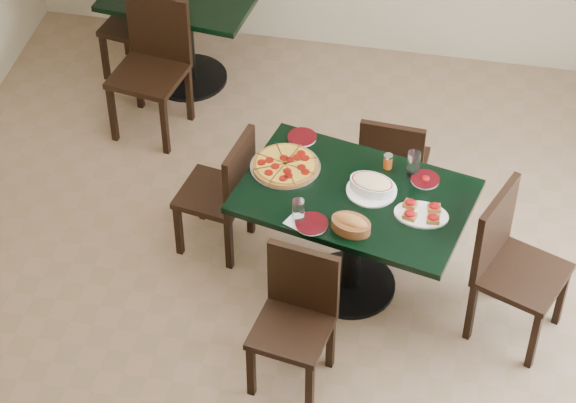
% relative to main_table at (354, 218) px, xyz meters
% --- Properties ---
extents(floor, '(5.50, 5.50, 0.00)m').
position_rel_main_table_xyz_m(floor, '(-0.30, -0.28, -0.57)').
color(floor, brown).
rests_on(floor, ground).
extents(room_shell, '(5.50, 5.50, 5.50)m').
position_rel_main_table_xyz_m(room_shell, '(0.72, 1.44, 0.60)').
color(room_shell, silver).
rests_on(room_shell, floor).
extents(main_table, '(1.41, 1.07, 0.75)m').
position_rel_main_table_xyz_m(main_table, '(0.00, 0.00, 0.00)').
color(main_table, black).
rests_on(main_table, floor).
extents(back_table, '(1.11, 0.87, 0.75)m').
position_rel_main_table_xyz_m(back_table, '(-1.47, 1.81, -0.04)').
color(back_table, black).
rests_on(back_table, floor).
extents(chair_far, '(0.41, 0.41, 0.83)m').
position_rel_main_table_xyz_m(chair_far, '(0.15, 0.63, -0.11)').
color(chair_far, black).
rests_on(chair_far, floor).
extents(chair_near, '(0.45, 0.45, 0.84)m').
position_rel_main_table_xyz_m(chair_near, '(-0.20, -0.67, -0.10)').
color(chair_near, black).
rests_on(chair_near, floor).
extents(chair_right, '(0.57, 0.57, 0.95)m').
position_rel_main_table_xyz_m(chair_right, '(0.88, -0.12, -0.04)').
color(chair_right, black).
rests_on(chair_right, floor).
extents(chair_left, '(0.46, 0.46, 0.84)m').
position_rel_main_table_xyz_m(chair_left, '(-0.80, 0.20, -0.10)').
color(chair_left, black).
rests_on(chair_left, floor).
extents(back_chair_near, '(0.52, 0.52, 0.96)m').
position_rel_main_table_xyz_m(back_chair_near, '(-1.55, 1.30, -0.03)').
color(back_chair_near, black).
rests_on(back_chair_near, floor).
extents(back_chair_left, '(0.46, 0.46, 0.84)m').
position_rel_main_table_xyz_m(back_chair_left, '(-1.79, 1.83, -0.10)').
color(back_chair_left, black).
rests_on(back_chair_left, floor).
extents(pepperoni_pizza, '(0.40, 0.40, 0.04)m').
position_rel_main_table_xyz_m(pepperoni_pizza, '(-0.42, 0.14, 0.20)').
color(pepperoni_pizza, '#B1B2B9').
rests_on(pepperoni_pizza, main_table).
extents(lasagna_casserole, '(0.29, 0.28, 0.09)m').
position_rel_main_table_xyz_m(lasagna_casserole, '(0.09, 0.04, 0.23)').
color(lasagna_casserole, white).
rests_on(lasagna_casserole, main_table).
extents(bread_basket, '(0.25, 0.21, 0.09)m').
position_rel_main_table_xyz_m(bread_basket, '(0.02, -0.28, 0.22)').
color(bread_basket, brown).
rests_on(bread_basket, main_table).
extents(bruschetta_platter, '(0.31, 0.23, 0.05)m').
position_rel_main_table_xyz_m(bruschetta_platter, '(0.38, -0.11, 0.21)').
color(bruschetta_platter, white).
rests_on(bruschetta_platter, main_table).
extents(side_plate_near, '(0.18, 0.18, 0.02)m').
position_rel_main_table_xyz_m(side_plate_near, '(-0.19, -0.29, 0.19)').
color(side_plate_near, white).
rests_on(side_plate_near, main_table).
extents(side_plate_far_r, '(0.16, 0.16, 0.03)m').
position_rel_main_table_xyz_m(side_plate_far_r, '(0.37, 0.18, 0.19)').
color(side_plate_far_r, white).
rests_on(side_plate_far_r, main_table).
extents(side_plate_far_l, '(0.17, 0.17, 0.02)m').
position_rel_main_table_xyz_m(side_plate_far_l, '(-0.38, 0.42, 0.19)').
color(side_plate_far_l, white).
rests_on(side_plate_far_l, main_table).
extents(napkin_setting, '(0.19, 0.19, 0.01)m').
position_rel_main_table_xyz_m(napkin_setting, '(-0.25, -0.27, 0.18)').
color(napkin_setting, silver).
rests_on(napkin_setting, main_table).
extents(water_glass_a, '(0.07, 0.07, 0.15)m').
position_rel_main_table_xyz_m(water_glass_a, '(0.29, 0.23, 0.26)').
color(water_glass_a, silver).
rests_on(water_glass_a, main_table).
extents(water_glass_b, '(0.07, 0.07, 0.14)m').
position_rel_main_table_xyz_m(water_glass_b, '(-0.27, -0.27, 0.25)').
color(water_glass_b, silver).
rests_on(water_glass_b, main_table).
extents(pepper_shaker, '(0.05, 0.05, 0.09)m').
position_rel_main_table_xyz_m(pepper_shaker, '(0.15, 0.26, 0.23)').
color(pepper_shaker, '#B34D13').
rests_on(pepper_shaker, main_table).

